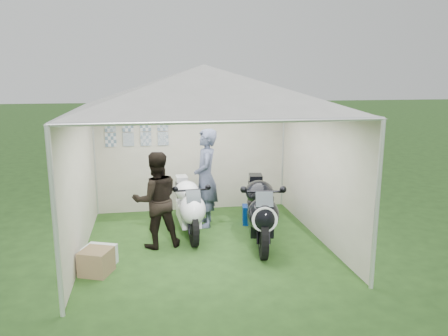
{
  "coord_description": "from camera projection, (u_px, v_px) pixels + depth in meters",
  "views": [
    {
      "loc": [
        -0.92,
        -7.02,
        2.84
      ],
      "look_at": [
        0.39,
        0.35,
        1.24
      ],
      "focal_mm": 35.0,
      "sensor_mm": 36.0,
      "label": 1
    }
  ],
  "objects": [
    {
      "name": "ground",
      "position": [
        205.0,
        243.0,
        7.51
      ],
      "size": [
        80.0,
        80.0,
        0.0
      ],
      "primitive_type": "plane",
      "color": "#214017",
      "rests_on": "ground"
    },
    {
      "name": "canopy_tent",
      "position": [
        204.0,
        92.0,
        7.01
      ],
      "size": [
        5.66,
        5.66,
        3.0
      ],
      "color": "silver",
      "rests_on": "ground"
    },
    {
      "name": "motorcycle_white",
      "position": [
        188.0,
        205.0,
        7.83
      ],
      "size": [
        0.5,
        1.99,
        0.98
      ],
      "rotation": [
        0.0,
        0.0,
        0.05
      ],
      "color": "black",
      "rests_on": "ground"
    },
    {
      "name": "motorcycle_black",
      "position": [
        260.0,
        209.0,
        7.4
      ],
      "size": [
        0.71,
        2.2,
        1.09
      ],
      "rotation": [
        0.0,
        0.0,
        -0.17
      ],
      "color": "black",
      "rests_on": "ground"
    },
    {
      "name": "paddock_stand",
      "position": [
        255.0,
        215.0,
        8.47
      ],
      "size": [
        0.52,
        0.37,
        0.36
      ],
      "primitive_type": "cube",
      "rotation": [
        0.0,
        0.0,
        -0.17
      ],
      "color": "blue",
      "rests_on": "ground"
    },
    {
      "name": "person_dark_jacket",
      "position": [
        156.0,
        200.0,
        7.21
      ],
      "size": [
        0.88,
        0.74,
        1.62
      ],
      "primitive_type": "imported",
      "rotation": [
        0.0,
        0.0,
        3.32
      ],
      "color": "black",
      "rests_on": "ground"
    },
    {
      "name": "person_blue_jacket",
      "position": [
        206.0,
        178.0,
        8.23
      ],
      "size": [
        0.52,
        0.73,
        1.86
      ],
      "primitive_type": "imported",
      "rotation": [
        0.0,
        0.0,
        -1.69
      ],
      "color": "slate",
      "rests_on": "ground"
    },
    {
      "name": "equipment_box",
      "position": [
        260.0,
        206.0,
        8.87
      ],
      "size": [
        0.47,
        0.38,
        0.46
      ],
      "primitive_type": "cube",
      "rotation": [
        0.0,
        0.0,
        -0.02
      ],
      "color": "black",
      "rests_on": "ground"
    },
    {
      "name": "crate_0",
      "position": [
        100.0,
        256.0,
        6.61
      ],
      "size": [
        0.54,
        0.49,
        0.3
      ],
      "primitive_type": "cube",
      "rotation": [
        0.0,
        0.0,
        -0.38
      ],
      "color": "silver",
      "rests_on": "ground"
    },
    {
      "name": "crate_1",
      "position": [
        96.0,
        262.0,
        6.33
      ],
      "size": [
        0.53,
        0.53,
        0.36
      ],
      "primitive_type": "cube",
      "rotation": [
        0.0,
        0.0,
        -0.39
      ],
      "color": "brown",
      "rests_on": "ground"
    }
  ]
}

